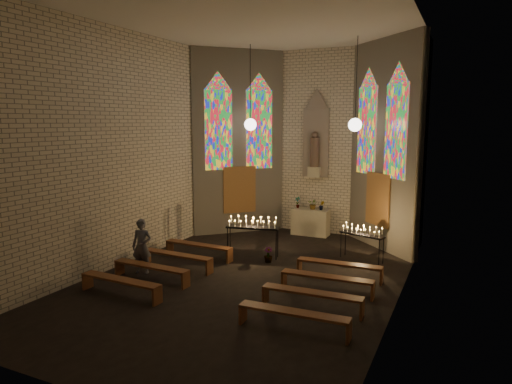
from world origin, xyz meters
TOP-DOWN VIEW (x-y plane):
  - floor at (0.00, 0.00)m, footprint 12.00×12.00m
  - room at (-0.00, 3.37)m, footprint 8.22×12.43m
  - altar at (0.00, 5.45)m, footprint 1.40×0.60m
  - flower_vase_left at (-0.55, 5.48)m, footprint 0.26×0.20m
  - flower_vase_center at (0.09, 5.45)m, footprint 0.43×0.39m
  - flower_vase_right at (0.42, 5.46)m, footprint 0.24×0.22m
  - aisle_flower_pot at (-0.07, 1.58)m, footprint 0.32×0.32m
  - votive_stand_left at (-0.76, 1.90)m, footprint 1.73×0.77m
  - votive_stand_right at (2.48, 3.02)m, footprint 1.46×0.76m
  - pew_left_0 at (-2.29, 1.09)m, footprint 2.36×0.42m
  - pew_right_0 at (2.29, 1.09)m, footprint 2.36×0.42m
  - pew_left_1 at (-2.29, -0.11)m, footprint 2.36×0.42m
  - pew_right_1 at (2.29, -0.11)m, footprint 2.36×0.42m
  - pew_left_2 at (-2.29, -1.31)m, footprint 2.36×0.42m
  - pew_right_2 at (2.29, -1.31)m, footprint 2.36×0.42m
  - pew_left_3 at (-2.29, -2.51)m, footprint 2.36×0.42m
  - pew_right_3 at (2.29, -2.51)m, footprint 2.36×0.42m
  - visitor at (-2.95, -0.85)m, footprint 0.65×0.52m

SIDE VIEW (x-z plane):
  - floor at x=0.00m, z-range 0.00..0.00m
  - aisle_flower_pot at x=-0.07m, z-range 0.00..0.48m
  - pew_left_0 at x=-2.29m, z-range 0.14..0.59m
  - pew_right_0 at x=2.29m, z-range 0.14..0.59m
  - pew_left_1 at x=-2.29m, z-range 0.14..0.59m
  - pew_right_1 at x=2.29m, z-range 0.14..0.59m
  - pew_left_2 at x=-2.29m, z-range 0.14..0.59m
  - pew_right_2 at x=2.29m, z-range 0.14..0.59m
  - pew_left_3 at x=-2.29m, z-range 0.14..0.59m
  - pew_right_3 at x=2.29m, z-range 0.14..0.59m
  - altar at x=0.00m, z-range 0.00..1.00m
  - visitor at x=-2.95m, z-range 0.00..1.57m
  - votive_stand_right at x=2.48m, z-range 0.38..1.43m
  - votive_stand_left at x=-0.76m, z-range 0.44..1.68m
  - flower_vase_right at x=0.42m, z-range 1.00..1.36m
  - flower_vase_center at x=0.09m, z-range 1.00..1.41m
  - flower_vase_left at x=-0.55m, z-range 1.00..1.44m
  - room at x=0.00m, z-range 0.21..7.22m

